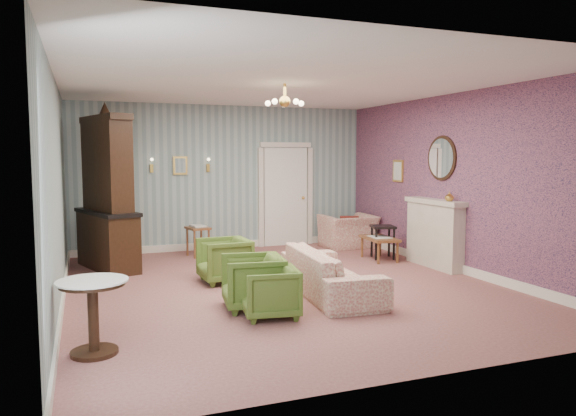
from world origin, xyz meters
name	(u,v)px	position (x,y,z in m)	size (l,w,h in m)	color
floor	(285,286)	(0.00, 0.00, 0.00)	(7.00, 7.00, 0.00)	#935C55
ceiling	(285,83)	(0.00, 0.00, 2.90)	(7.00, 7.00, 0.00)	white
wall_back	(225,178)	(0.00, 3.50, 1.45)	(6.00, 6.00, 0.00)	gray
wall_front	(432,209)	(0.00, -3.50, 1.45)	(6.00, 6.00, 0.00)	gray
wall_left	(57,191)	(-3.00, 0.00, 1.45)	(7.00, 7.00, 0.00)	gray
wall_right	(458,183)	(3.00, 0.00, 1.45)	(7.00, 7.00, 0.00)	gray
wall_right_floral	(457,183)	(2.98, 0.00, 1.45)	(7.00, 7.00, 0.00)	#BB5D6E
door	(286,194)	(1.30, 3.46, 1.08)	(1.12, 0.12, 2.16)	white
olive_chair_a	(270,290)	(-0.69, -1.35, 0.33)	(0.63, 0.59, 0.65)	#4D6A25
olive_chair_b	(253,279)	(-0.77, -0.94, 0.37)	(0.72, 0.67, 0.74)	#4D6A25
olive_chair_c	(224,258)	(-0.75, 0.58, 0.36)	(0.71, 0.66, 0.73)	#4D6A25
sofa_chintz	(331,264)	(0.42, -0.66, 0.41)	(2.12, 0.62, 0.83)	#A54842
wingback_chair	(348,226)	(2.40, 2.70, 0.45)	(1.03, 0.67, 0.90)	#A54842
dresser	(106,188)	(-2.34, 2.20, 1.35)	(0.56, 1.62, 2.70)	black
fireplace	(434,233)	(2.86, 0.40, 0.58)	(0.30, 1.40, 1.16)	beige
mantel_vase	(449,196)	(2.84, 0.00, 1.23)	(0.15, 0.15, 0.15)	gold
oval_mirror	(441,158)	(2.96, 0.40, 1.85)	(0.04, 0.76, 0.84)	white
framed_print	(398,171)	(2.97, 1.75, 1.60)	(0.04, 0.34, 0.42)	gold
coffee_table	(379,248)	(2.31, 1.28, 0.21)	(0.46, 0.83, 0.42)	brown
side_table_black	(383,242)	(2.42, 1.36, 0.31)	(0.41, 0.41, 0.61)	black
pedestal_table	(93,317)	(-2.65, -1.91, 0.36)	(0.67, 0.67, 0.73)	black
nesting_table	(198,240)	(-0.71, 2.80, 0.30)	(0.36, 0.47, 0.61)	brown
gilt_mirror_back	(180,166)	(-0.90, 3.46, 1.70)	(0.28, 0.06, 0.36)	gold
sconce_left	(152,166)	(-1.45, 3.44, 1.70)	(0.16, 0.12, 0.30)	gold
sconce_right	(208,165)	(-0.35, 3.44, 1.70)	(0.16, 0.12, 0.30)	gold
chandelier	(285,103)	(0.00, 0.00, 2.63)	(0.56, 0.56, 0.36)	gold
burgundy_cushion	(349,225)	(2.35, 2.55, 0.48)	(0.38, 0.10, 0.38)	maroon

